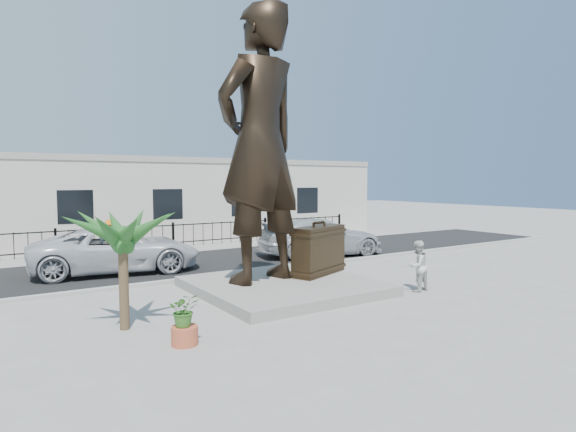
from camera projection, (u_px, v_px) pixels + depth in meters
name	position (u px, v px, depth m)	size (l,w,h in m)	color
ground	(325.00, 298.00, 14.11)	(100.00, 100.00, 0.00)	#9E9991
street	(212.00, 260.00, 20.78)	(40.00, 7.00, 0.01)	black
curb	(251.00, 272.00, 17.86)	(40.00, 0.25, 0.12)	#A5A399
far_sidewalk	(179.00, 249.00, 24.12)	(40.00, 2.50, 0.02)	#9E9991
plinth	(283.00, 286.00, 15.08)	(5.20, 5.20, 0.30)	gray
fence	(173.00, 236.00, 24.74)	(22.00, 0.10, 1.20)	black
building	(148.00, 202.00, 28.13)	(28.00, 7.00, 4.40)	silver
statue	(260.00, 144.00, 14.80)	(3.12, 2.05, 8.55)	black
suitcase	(319.00, 250.00, 16.15)	(2.30, 0.73, 1.62)	#332515
tourist	(417.00, 266.00, 14.97)	(0.77, 0.60, 1.59)	silver
car_white	(117.00, 250.00, 18.04)	(2.80, 6.07, 1.69)	silver
car_silver	(321.00, 237.00, 22.08)	(2.37, 5.82, 1.69)	#B7BABC
worker	(111.00, 237.00, 22.32)	(1.05, 0.60, 1.63)	orange
palm_tree	(125.00, 329.00, 11.18)	(1.80, 1.80, 3.20)	#20521D
planter	(185.00, 336.00, 10.10)	(0.56, 0.56, 0.40)	#C05433
shrub	(184.00, 310.00, 10.06)	(0.64, 0.55, 0.71)	#376F24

